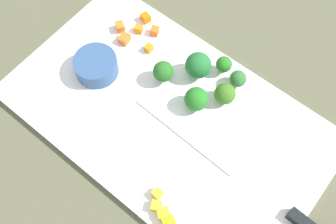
% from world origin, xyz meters
% --- Properties ---
extents(ground_plane, '(4.00, 4.00, 0.00)m').
position_xyz_m(ground_plane, '(0.00, 0.00, 0.00)').
color(ground_plane, '#54563E').
extents(cutting_board, '(0.52, 0.31, 0.01)m').
position_xyz_m(cutting_board, '(0.00, 0.00, 0.01)').
color(cutting_board, white).
rests_on(cutting_board, ground_plane).
extents(prep_bowl, '(0.07, 0.07, 0.03)m').
position_xyz_m(prep_bowl, '(-0.15, -0.01, 0.03)').
color(prep_bowl, '#325384').
rests_on(prep_bowl, cutting_board).
extents(chef_knife, '(0.35, 0.03, 0.02)m').
position_xyz_m(chef_knife, '(0.17, -0.01, 0.02)').
color(chef_knife, silver).
rests_on(chef_knife, cutting_board).
extents(carrot_dice_0, '(0.02, 0.02, 0.01)m').
position_xyz_m(carrot_dice_0, '(-0.12, 0.11, 0.02)').
color(carrot_dice_0, orange).
rests_on(carrot_dice_0, cutting_board).
extents(carrot_dice_1, '(0.02, 0.02, 0.01)m').
position_xyz_m(carrot_dice_1, '(-0.15, 0.12, 0.02)').
color(carrot_dice_1, orange).
rests_on(carrot_dice_1, cutting_board).
extents(carrot_dice_2, '(0.02, 0.02, 0.02)m').
position_xyz_m(carrot_dice_2, '(-0.17, 0.08, 0.02)').
color(carrot_dice_2, orange).
rests_on(carrot_dice_2, cutting_board).
extents(carrot_dice_3, '(0.02, 0.02, 0.01)m').
position_xyz_m(carrot_dice_3, '(-0.15, 0.06, 0.02)').
color(carrot_dice_3, orange).
rests_on(carrot_dice_3, cutting_board).
extents(carrot_dice_4, '(0.01, 0.01, 0.01)m').
position_xyz_m(carrot_dice_4, '(-0.10, 0.08, 0.02)').
color(carrot_dice_4, orange).
rests_on(carrot_dice_4, cutting_board).
extents(carrot_dice_5, '(0.02, 0.01, 0.01)m').
position_xyz_m(carrot_dice_5, '(-0.14, 0.10, 0.02)').
color(carrot_dice_5, orange).
rests_on(carrot_dice_5, cutting_board).
extents(pepper_dice_0, '(0.02, 0.02, 0.02)m').
position_xyz_m(pepper_dice_0, '(0.11, -0.13, 0.02)').
color(pepper_dice_0, yellow).
rests_on(pepper_dice_0, cutting_board).
extents(pepper_dice_1, '(0.02, 0.02, 0.01)m').
position_xyz_m(pepper_dice_1, '(0.08, -0.13, 0.02)').
color(pepper_dice_1, yellow).
rests_on(pepper_dice_1, cutting_board).
extents(pepper_dice_2, '(0.02, 0.01, 0.01)m').
position_xyz_m(pepper_dice_2, '(0.07, -0.11, 0.02)').
color(pepper_dice_2, yellow).
rests_on(pepper_dice_2, cutting_board).
extents(pepper_dice_3, '(0.02, 0.02, 0.01)m').
position_xyz_m(pepper_dice_3, '(0.09, -0.13, 0.02)').
color(pepper_dice_3, yellow).
rests_on(pepper_dice_3, cutting_board).
extents(broccoli_floret_0, '(0.03, 0.03, 0.04)m').
position_xyz_m(broccoli_floret_0, '(0.02, 0.12, 0.03)').
color(broccoli_floret_0, '#90AE58').
rests_on(broccoli_floret_0, cutting_board).
extents(broccoli_floret_1, '(0.04, 0.04, 0.04)m').
position_xyz_m(broccoli_floret_1, '(0.02, 0.04, 0.03)').
color(broccoli_floret_1, '#96BE64').
rests_on(broccoli_floret_1, cutting_board).
extents(broccoli_floret_2, '(0.03, 0.03, 0.04)m').
position_xyz_m(broccoli_floret_2, '(-0.05, 0.05, 0.04)').
color(broccoli_floret_2, '#81C167').
rests_on(broccoli_floret_2, cutting_board).
extents(broccoli_floret_3, '(0.04, 0.04, 0.05)m').
position_xyz_m(broccoli_floret_3, '(-0.01, 0.09, 0.04)').
color(broccoli_floret_3, '#89AB6B').
rests_on(broccoli_floret_3, cutting_board).
extents(broccoli_floret_4, '(0.03, 0.03, 0.04)m').
position_xyz_m(broccoli_floret_4, '(0.05, 0.08, 0.03)').
color(broccoli_floret_4, '#87BE55').
rests_on(broccoli_floret_4, cutting_board).
extents(broccoli_floret_5, '(0.03, 0.03, 0.03)m').
position_xyz_m(broccoli_floret_5, '(0.05, 0.12, 0.03)').
color(broccoli_floret_5, '#8DB764').
rests_on(broccoli_floret_5, cutting_board).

